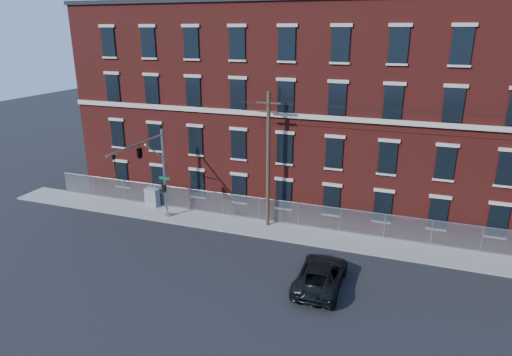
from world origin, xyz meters
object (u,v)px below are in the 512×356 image
at_px(utility_pole_near, 268,158).
at_px(utility_cabinet, 152,197).
at_px(pickup_truck, 321,274).
at_px(traffic_signal_mast, 146,160).

bearing_deg(utility_pole_near, utility_cabinet, 177.77).
height_order(utility_pole_near, pickup_truck, utility_pole_near).
bearing_deg(utility_cabinet, utility_pole_near, 5.99).
relative_size(utility_pole_near, utility_cabinet, 6.69).
xyz_separation_m(traffic_signal_mast, utility_cabinet, (-2.28, 3.82, -4.52)).
xyz_separation_m(traffic_signal_mast, pickup_truck, (13.49, -3.39, -4.63)).
height_order(traffic_signal_mast, pickup_truck, traffic_signal_mast).
bearing_deg(utility_cabinet, pickup_truck, -16.34).
relative_size(traffic_signal_mast, pickup_truck, 1.29).
distance_m(pickup_truck, utility_cabinet, 17.34).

